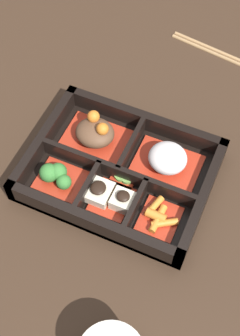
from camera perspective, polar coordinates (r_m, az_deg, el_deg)
ground_plane at (r=0.74m, az=0.00°, el=-1.03°), size 3.00×3.00×0.00m
bento_base at (r=0.73m, az=0.00°, el=-0.83°), size 0.28×0.21×0.01m
bento_rim at (r=0.72m, az=-0.05°, el=-0.39°), size 0.28×0.21×0.04m
bowl_stew at (r=0.75m, az=-3.03°, el=4.22°), size 0.10×0.08×0.05m
bowl_rice at (r=0.72m, az=5.80°, el=0.99°), size 0.10×0.08×0.04m
bowl_greens at (r=0.72m, az=-7.69°, el=-0.98°), size 0.07×0.06×0.03m
bowl_tofu at (r=0.69m, az=-1.24°, el=-3.48°), size 0.08×0.06×0.03m
bowl_carrots at (r=0.69m, az=4.73°, el=-6.03°), size 0.06×0.06×0.02m
bowl_pickles at (r=0.72m, az=0.43°, el=-1.21°), size 0.04×0.03×0.01m
chopsticks at (r=0.92m, az=13.01°, el=13.16°), size 0.23×0.05×0.01m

